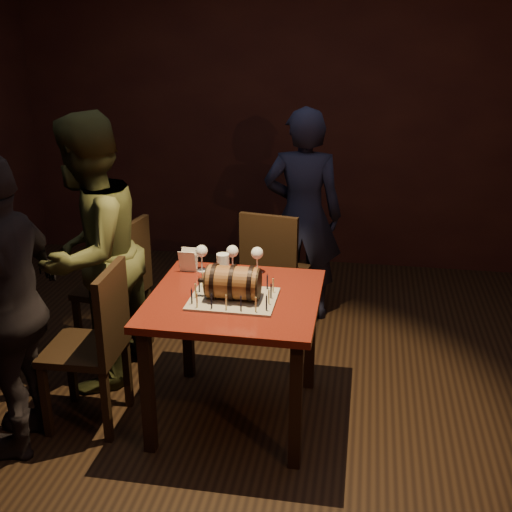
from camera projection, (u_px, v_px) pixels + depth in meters
name	position (u px, v px, depth m)	size (l,w,h in m)	color
room_shell	(246.00, 175.00, 3.21)	(5.04, 5.04, 2.80)	black
pub_table	(235.00, 314.00, 3.45)	(0.90, 0.90, 0.75)	#4D120C
cake_board	(233.00, 299.00, 3.36)	(0.45, 0.35, 0.01)	gray
barrel_cake	(233.00, 283.00, 3.33)	(0.33, 0.19, 0.19)	brown
birthday_candles	(233.00, 291.00, 3.35)	(0.40, 0.30, 0.09)	#F0E28F
wine_glass_left	(202.00, 252.00, 3.70)	(0.07, 0.07, 0.16)	silver
wine_glass_mid	(232.00, 252.00, 3.70)	(0.07, 0.07, 0.16)	silver
wine_glass_right	(257.00, 254.00, 3.67)	(0.07, 0.07, 0.16)	silver
pint_of_ale	(223.00, 267.00, 3.61)	(0.07, 0.07, 0.15)	silver
menu_card	(188.00, 261.00, 3.72)	(0.10, 0.05, 0.13)	white
chair_back	(273.00, 268.00, 4.40)	(0.46, 0.46, 0.93)	black
chair_left_rear	(122.00, 281.00, 4.19)	(0.45, 0.45, 0.93)	black
chair_left_front	(97.00, 339.00, 3.44)	(0.41, 0.41, 0.93)	black
person_back	(303.00, 216.00, 4.65)	(0.57, 0.38, 1.57)	black
person_left_rear	(90.00, 254.00, 3.77)	(0.81, 0.63, 1.66)	#393C1E
person_left_front	(9.00, 308.00, 3.18)	(0.93, 0.39, 1.58)	black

